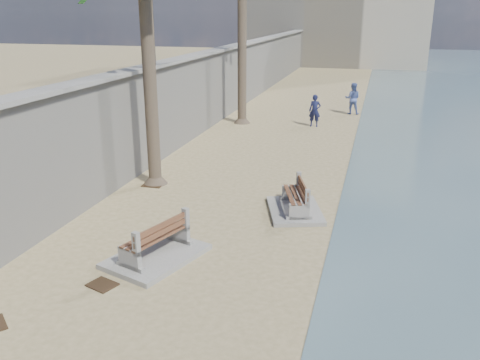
{
  "coord_description": "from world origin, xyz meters",
  "views": [
    {
      "loc": [
        2.88,
        -5.33,
        5.51
      ],
      "look_at": [
        -0.5,
        7.0,
        1.2
      ],
      "focal_mm": 38.0,
      "sensor_mm": 36.0,
      "label": 1
    }
  ],
  "objects_px": {
    "bench_near": "(156,243)",
    "person_b": "(353,97)",
    "bench_far": "(295,200)",
    "person_a": "(315,108)"
  },
  "relations": [
    {
      "from": "bench_far",
      "to": "person_a",
      "type": "bearing_deg",
      "value": 94.69
    },
    {
      "from": "bench_near",
      "to": "bench_far",
      "type": "xyz_separation_m",
      "value": [
        2.63,
        3.67,
        -0.03
      ]
    },
    {
      "from": "person_b",
      "to": "person_a",
      "type": "bearing_deg",
      "value": 65.86
    },
    {
      "from": "person_a",
      "to": "person_b",
      "type": "distance_m",
      "value": 4.05
    },
    {
      "from": "person_a",
      "to": "person_b",
      "type": "relative_size",
      "value": 0.95
    },
    {
      "from": "bench_near",
      "to": "bench_far",
      "type": "bearing_deg",
      "value": 54.39
    },
    {
      "from": "bench_near",
      "to": "person_b",
      "type": "distance_m",
      "value": 19.06
    },
    {
      "from": "bench_near",
      "to": "person_b",
      "type": "xyz_separation_m",
      "value": [
        3.28,
        18.77,
        0.54
      ]
    },
    {
      "from": "person_a",
      "to": "person_b",
      "type": "xyz_separation_m",
      "value": [
        1.58,
        3.73,
        0.05
      ]
    },
    {
      "from": "bench_near",
      "to": "person_b",
      "type": "relative_size",
      "value": 1.38
    }
  ]
}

